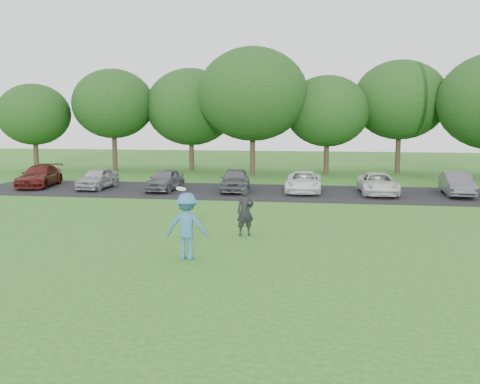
# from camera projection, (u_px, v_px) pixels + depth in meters

# --- Properties ---
(ground) EXTENTS (100.00, 100.00, 0.00)m
(ground) POSITION_uv_depth(u_px,v_px,m) (221.00, 253.00, 15.32)
(ground) COLOR #24661D
(ground) RESTS_ON ground
(parking_lot) EXTENTS (32.00, 6.50, 0.03)m
(parking_lot) POSITION_uv_depth(u_px,v_px,m) (268.00, 192.00, 28.03)
(parking_lot) COLOR black
(parking_lot) RESTS_ON ground
(frisbee_player) EXTENTS (1.19, 0.70, 1.99)m
(frisbee_player) POSITION_uv_depth(u_px,v_px,m) (187.00, 226.00, 14.58)
(frisbee_player) COLOR teal
(frisbee_player) RESTS_ON ground
(camera_bystander) EXTENTS (0.70, 0.62, 1.62)m
(camera_bystander) POSITION_uv_depth(u_px,v_px,m) (245.00, 211.00, 17.53)
(camera_bystander) COLOR black
(camera_bystander) RESTS_ON ground
(parked_cars) EXTENTS (27.94, 4.38, 1.22)m
(parked_cars) POSITION_uv_depth(u_px,v_px,m) (263.00, 181.00, 28.01)
(parked_cars) COLOR #4F1611
(parked_cars) RESTS_ON parking_lot
(tree_row) EXTENTS (42.39, 9.85, 8.64)m
(tree_row) POSITION_uv_depth(u_px,v_px,m) (306.00, 103.00, 36.69)
(tree_row) COLOR #38281C
(tree_row) RESTS_ON ground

